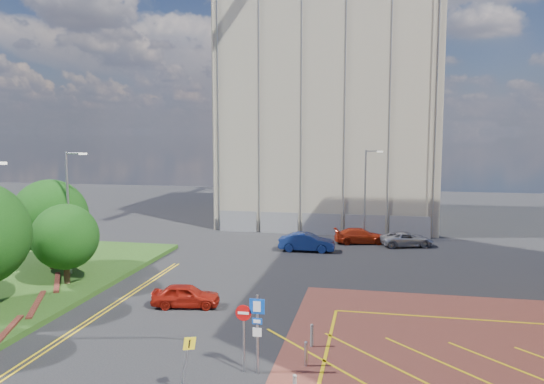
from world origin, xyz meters
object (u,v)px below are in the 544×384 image
(sign_cluster, at_px, (252,326))
(car_silver_back, at_px, (407,239))
(car_red_back, at_px, (360,236))
(warning_sign, at_px, (186,358))
(car_blue_back, at_px, (307,242))
(lamp_left_far, at_px, (69,208))
(car_red_left, at_px, (186,295))
(tree_c, at_px, (65,237))
(lamp_back, at_px, (366,192))
(tree_d, at_px, (50,217))

(sign_cluster, xyz_separation_m, car_silver_back, (7.26, 25.38, -1.35))
(car_silver_back, bearing_deg, car_red_back, 67.20)
(warning_sign, height_order, car_blue_back, warning_sign)
(sign_cluster, bearing_deg, car_blue_back, 91.88)
(warning_sign, bearing_deg, lamp_left_far, 134.00)
(car_red_left, bearing_deg, sign_cluster, -152.72)
(tree_c, xyz_separation_m, lamp_back, (17.58, 18.00, 1.17))
(car_blue_back, height_order, car_silver_back, car_blue_back)
(lamp_left_far, xyz_separation_m, car_red_left, (9.29, -3.88, -4.03))
(car_red_back, bearing_deg, lamp_left_far, 117.07)
(lamp_back, relative_size, sign_cluster, 2.50)
(tree_c, xyz_separation_m, car_blue_back, (13.07, 12.95, -2.46))
(tree_c, distance_m, tree_d, 4.30)
(lamp_left_far, distance_m, warning_sign, 18.73)
(tree_c, xyz_separation_m, lamp_left_far, (-0.92, 2.00, 1.47))
(sign_cluster, relative_size, car_silver_back, 0.74)
(tree_c, height_order, warning_sign, tree_c)
(tree_c, bearing_deg, tree_d, 135.00)
(lamp_left_far, bearing_deg, car_silver_back, 33.17)
(warning_sign, bearing_deg, car_red_back, 79.31)
(lamp_left_far, relative_size, car_silver_back, 1.86)
(tree_c, height_order, lamp_back, lamp_back)
(tree_c, xyz_separation_m, car_red_back, (17.20, 16.84, -2.55))
(car_silver_back, bearing_deg, car_red_left, 129.51)
(lamp_back, xyz_separation_m, car_blue_back, (-4.51, -5.05, -3.63))
(tree_d, xyz_separation_m, sign_cluster, (16.80, -12.02, -1.92))
(car_red_back, bearing_deg, car_blue_back, 121.03)
(warning_sign, relative_size, car_blue_back, 0.51)
(lamp_back, relative_size, car_blue_back, 1.80)
(lamp_back, bearing_deg, car_red_left, -114.86)
(car_red_left, distance_m, car_red_back, 20.71)
(lamp_left_far, bearing_deg, car_red_back, 39.31)
(tree_c, height_order, sign_cluster, tree_c)
(tree_d, bearing_deg, car_red_left, -23.25)
(car_red_left, bearing_deg, tree_c, 67.31)
(lamp_left_far, height_order, lamp_back, lamp_left_far)
(car_silver_back, bearing_deg, tree_c, 112.17)
(sign_cluster, distance_m, car_red_back, 26.11)
(tree_d, bearing_deg, tree_c, -45.00)
(sign_cluster, bearing_deg, car_silver_back, 74.04)
(tree_c, relative_size, tree_d, 0.81)
(tree_d, height_order, car_red_left, tree_d)
(tree_c, distance_m, warning_sign, 16.49)
(tree_c, xyz_separation_m, car_silver_back, (21.05, 16.36, -2.59))
(tree_d, height_order, lamp_left_far, lamp_left_far)
(lamp_back, bearing_deg, tree_c, -134.32)
(warning_sign, xyz_separation_m, car_silver_back, (9.16, 27.64, -0.83))
(car_blue_back, bearing_deg, lamp_back, -42.97)
(warning_sign, xyz_separation_m, car_red_back, (5.31, 28.12, -0.78))
(car_red_left, distance_m, car_blue_back, 15.57)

